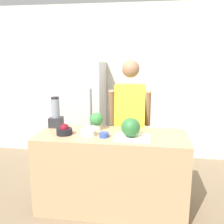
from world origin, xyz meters
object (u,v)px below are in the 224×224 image
at_px(person, 130,124).
at_px(blender, 56,115).
at_px(bowl_cream, 88,132).
at_px(watermelon, 131,127).
at_px(bowl_small_blue, 104,135).
at_px(bowl_cherries, 64,130).
at_px(potted_plant, 96,120).
at_px(refrigerator, 83,113).

xyz_separation_m(person, blender, (-0.89, -0.31, 0.16)).
distance_m(person, bowl_cream, 0.73).
distance_m(watermelon, bowl_small_blue, 0.30).
xyz_separation_m(watermelon, bowl_small_blue, (-0.29, -0.02, -0.09)).
bearing_deg(bowl_cherries, potted_plant, 36.45).
relative_size(blender, potted_plant, 1.80).
distance_m(bowl_cream, bowl_small_blue, 0.19).
distance_m(refrigerator, bowl_cherries, 1.36).
bearing_deg(potted_plant, watermelon, -30.49).
bearing_deg(person, potted_plant, -135.66).
bearing_deg(watermelon, person, 94.94).
height_order(person, bowl_cream, person).
xyz_separation_m(person, watermelon, (0.05, -0.61, 0.12)).
bearing_deg(watermelon, bowl_cherries, 178.87).
relative_size(bowl_cream, blender, 0.45).
height_order(refrigerator, blender, refrigerator).
bearing_deg(refrigerator, bowl_cherries, -84.24).
distance_m(blender, potted_plant, 0.53).
height_order(bowl_cherries, bowl_cream, bowl_cherries).
relative_size(refrigerator, potted_plant, 8.03).
xyz_separation_m(refrigerator, potted_plant, (0.45, -1.12, 0.17)).
bearing_deg(bowl_cream, bowl_cherries, -179.81).
xyz_separation_m(refrigerator, watermelon, (0.88, -1.37, 0.17)).
xyz_separation_m(watermelon, blender, (-0.94, 0.30, 0.04)).
distance_m(watermelon, potted_plant, 0.49).
bearing_deg(bowl_small_blue, bowl_cherries, 176.20).
relative_size(bowl_cherries, potted_plant, 0.85).
relative_size(refrigerator, blender, 4.45).
bearing_deg(bowl_cherries, bowl_small_blue, -3.80).
bearing_deg(refrigerator, potted_plant, -67.91).
height_order(bowl_cherries, blender, blender).
relative_size(bowl_small_blue, blender, 0.28).
bearing_deg(watermelon, blender, 162.13).
distance_m(bowl_small_blue, potted_plant, 0.31).
xyz_separation_m(refrigerator, bowl_small_blue, (0.59, -1.38, 0.08)).
relative_size(refrigerator, bowl_cherries, 9.45).
height_order(refrigerator, potted_plant, refrigerator).
height_order(watermelon, blender, blender).
bearing_deg(bowl_cream, potted_plant, 79.01).
distance_m(refrigerator, watermelon, 1.63).
xyz_separation_m(bowl_cherries, bowl_cream, (0.27, 0.00, -0.01)).
relative_size(watermelon, bowl_cherries, 1.16).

